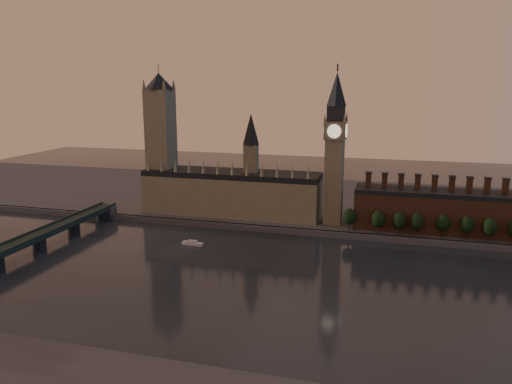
# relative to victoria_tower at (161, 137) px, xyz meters

# --- Properties ---
(ground) EXTENTS (900.00, 900.00, 0.00)m
(ground) POSITION_rel_victoria_tower_xyz_m (120.00, -115.00, -59.09)
(ground) COLOR black
(ground) RESTS_ON ground
(north_bank) EXTENTS (900.00, 182.00, 4.00)m
(north_bank) POSITION_rel_victoria_tower_xyz_m (120.00, 63.04, -57.09)
(north_bank) COLOR #4A494F
(north_bank) RESTS_ON ground
(palace_of_westminster) EXTENTS (130.00, 30.30, 74.00)m
(palace_of_westminster) POSITION_rel_victoria_tower_xyz_m (55.59, -0.09, -37.46)
(palace_of_westminster) COLOR #787055
(palace_of_westminster) RESTS_ON north_bank
(victoria_tower) EXTENTS (24.00, 24.00, 108.00)m
(victoria_tower) POSITION_rel_victoria_tower_xyz_m (0.00, 0.00, 0.00)
(victoria_tower) COLOR #787055
(victoria_tower) RESTS_ON north_bank
(big_ben) EXTENTS (15.00, 15.00, 107.00)m
(big_ben) POSITION_rel_victoria_tower_xyz_m (130.00, -5.00, -2.26)
(big_ben) COLOR #787055
(big_ben) RESTS_ON north_bank
(chimney_block) EXTENTS (110.00, 25.00, 37.00)m
(chimney_block) POSITION_rel_victoria_tower_xyz_m (200.00, -5.00, -41.27)
(chimney_block) COLOR brown
(chimney_block) RESTS_ON north_bank
(embankment_tree_0) EXTENTS (8.60, 8.60, 14.88)m
(embankment_tree_0) POSITION_rel_victoria_tower_xyz_m (142.68, -19.93, -45.62)
(embankment_tree_0) COLOR black
(embankment_tree_0) RESTS_ON north_bank
(embankment_tree_1) EXTENTS (8.60, 8.60, 14.88)m
(embankment_tree_1) POSITION_rel_victoria_tower_xyz_m (161.00, -21.39, -45.62)
(embankment_tree_1) COLOR black
(embankment_tree_1) RESTS_ON north_bank
(embankment_tree_2) EXTENTS (8.60, 8.60, 14.88)m
(embankment_tree_2) POSITION_rel_victoria_tower_xyz_m (173.85, -21.39, -45.62)
(embankment_tree_2) COLOR black
(embankment_tree_2) RESTS_ON north_bank
(embankment_tree_3) EXTENTS (8.60, 8.60, 14.88)m
(embankment_tree_3) POSITION_rel_victoria_tower_xyz_m (184.54, -21.30, -45.62)
(embankment_tree_3) COLOR black
(embankment_tree_3) RESTS_ON north_bank
(embankment_tree_4) EXTENTS (8.60, 8.60, 14.88)m
(embankment_tree_4) POSITION_rel_victoria_tower_xyz_m (200.26, -19.91, -45.62)
(embankment_tree_4) COLOR black
(embankment_tree_4) RESTS_ON north_bank
(embankment_tree_5) EXTENTS (8.60, 8.60, 14.88)m
(embankment_tree_5) POSITION_rel_victoria_tower_xyz_m (214.23, -19.99, -45.62)
(embankment_tree_5) COLOR black
(embankment_tree_5) RESTS_ON north_bank
(embankment_tree_6) EXTENTS (8.60, 8.60, 14.88)m
(embankment_tree_6) POSITION_rel_victoria_tower_xyz_m (227.05, -21.49, -45.62)
(embankment_tree_6) COLOR black
(embankment_tree_6) RESTS_ON north_bank
(westminster_bridge) EXTENTS (14.00, 200.00, 11.55)m
(westminster_bridge) POSITION_rel_victoria_tower_xyz_m (-35.00, -117.70, -51.65)
(westminster_bridge) COLOR #1D2E27
(westminster_bridge) RESTS_ON ground
(river_boat) EXTENTS (13.92, 5.22, 2.72)m
(river_boat) POSITION_rel_victoria_tower_xyz_m (50.15, -63.68, -58.05)
(river_boat) COLOR beige
(river_boat) RESTS_ON ground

